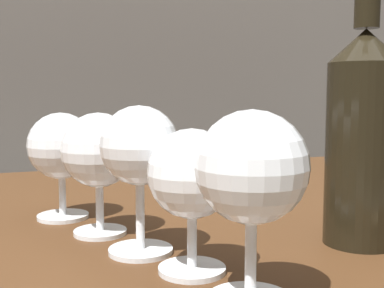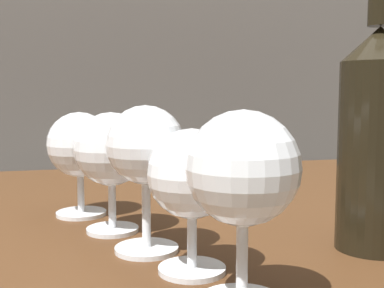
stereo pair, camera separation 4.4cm
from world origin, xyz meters
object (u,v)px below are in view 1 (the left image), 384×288
(wine_glass_empty, at_px, (252,172))
(wine_glass_merlot, at_px, (99,152))
(wine_glass_port, at_px, (192,177))
(wine_bottle, at_px, (363,132))
(wine_glass_pinot, at_px, (140,150))
(wine_glass_cabernet, at_px, (61,149))

(wine_glass_empty, height_order, wine_glass_merlot, wine_glass_empty)
(wine_glass_empty, relative_size, wine_glass_merlot, 1.08)
(wine_glass_port, bearing_deg, wine_glass_merlot, 111.73)
(wine_glass_empty, xyz_separation_m, wine_bottle, (0.18, 0.10, 0.02))
(wine_glass_empty, relative_size, wine_glass_pinot, 1.00)
(wine_glass_cabernet, bearing_deg, wine_glass_merlot, -69.06)
(wine_glass_pinot, distance_m, wine_glass_cabernet, 0.18)
(wine_glass_port, height_order, wine_glass_merlot, wine_glass_merlot)
(wine_glass_empty, distance_m, wine_glass_port, 0.08)
(wine_glass_pinot, height_order, wine_glass_merlot, wine_glass_pinot)
(wine_glass_merlot, bearing_deg, wine_glass_empty, -70.88)
(wine_glass_pinot, xyz_separation_m, wine_bottle, (0.23, -0.05, 0.02))
(wine_glass_pinot, height_order, wine_bottle, wine_bottle)
(wine_glass_empty, bearing_deg, wine_glass_cabernet, 109.63)
(wine_glass_merlot, bearing_deg, wine_glass_port, -68.27)
(wine_glass_empty, xyz_separation_m, wine_glass_pinot, (-0.05, 0.15, 0.00))
(wine_glass_port, relative_size, wine_glass_merlot, 0.94)
(wine_glass_port, distance_m, wine_bottle, 0.20)
(wine_glass_empty, bearing_deg, wine_glass_port, 103.97)
(wine_glass_pinot, bearing_deg, wine_glass_merlot, 109.18)
(wine_glass_empty, bearing_deg, wine_glass_pinot, 109.08)
(wine_glass_cabernet, xyz_separation_m, wine_bottle, (0.29, -0.22, 0.03))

